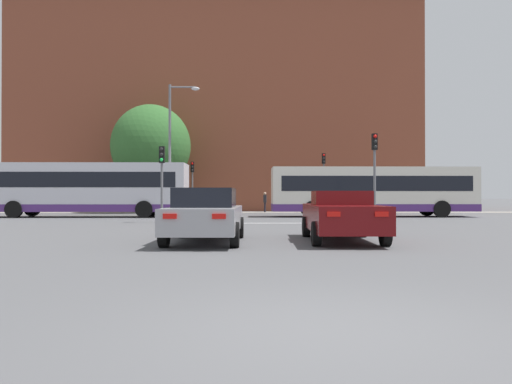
% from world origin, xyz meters
% --- Properties ---
extents(ground_plane, '(400.00, 400.00, 0.00)m').
position_xyz_m(ground_plane, '(0.00, 0.00, 0.00)').
color(ground_plane, '#545456').
extents(stop_line_strip, '(7.80, 0.30, 0.01)m').
position_xyz_m(stop_line_strip, '(0.00, 18.58, 0.00)').
color(stop_line_strip, silver).
rests_on(stop_line_strip, ground_plane).
extents(far_pavement, '(68.66, 2.50, 0.01)m').
position_xyz_m(far_pavement, '(0.00, 33.72, 0.01)').
color(far_pavement, gray).
rests_on(far_pavement, ground_plane).
extents(brick_civic_building, '(35.82, 16.46, 27.55)m').
position_xyz_m(brick_civic_building, '(-3.56, 44.42, 10.17)').
color(brick_civic_building, brown).
rests_on(brick_civic_building, ground_plane).
extents(car_saloon_left, '(2.07, 4.67, 1.50)m').
position_xyz_m(car_saloon_left, '(-1.99, 9.04, 0.77)').
color(car_saloon_left, '#9E9EA3').
rests_on(car_saloon_left, ground_plane).
extents(car_roadster_right, '(2.07, 4.75, 1.43)m').
position_xyz_m(car_roadster_right, '(1.85, 9.36, 0.72)').
color(car_roadster_right, '#600C0F').
rests_on(car_roadster_right, ground_plane).
extents(bus_crossing_lead, '(12.32, 2.75, 3.01)m').
position_xyz_m(bus_crossing_lead, '(6.76, 25.68, 1.62)').
color(bus_crossing_lead, silver).
rests_on(bus_crossing_lead, ground_plane).
extents(bus_crossing_trailing, '(12.12, 2.71, 3.22)m').
position_xyz_m(bus_crossing_trailing, '(-10.63, 25.37, 1.73)').
color(bus_crossing_trailing, silver).
rests_on(bus_crossing_trailing, ground_plane).
extents(traffic_light_near_left, '(0.26, 0.31, 3.67)m').
position_xyz_m(traffic_light_near_left, '(-5.01, 19.30, 2.50)').
color(traffic_light_near_left, slate).
rests_on(traffic_light_near_left, ground_plane).
extents(traffic_light_far_left, '(0.26, 0.31, 3.89)m').
position_xyz_m(traffic_light_far_left, '(-5.14, 33.42, 2.63)').
color(traffic_light_far_left, slate).
rests_on(traffic_light_far_left, ground_plane).
extents(traffic_light_far_right, '(0.26, 0.31, 4.55)m').
position_xyz_m(traffic_light_far_right, '(4.94, 33.38, 3.04)').
color(traffic_light_far_right, slate).
rests_on(traffic_light_far_right, ground_plane).
extents(traffic_light_near_right, '(0.26, 0.31, 4.33)m').
position_xyz_m(traffic_light_near_right, '(5.35, 19.47, 2.90)').
color(traffic_light_near_right, slate).
rests_on(traffic_light_near_right, ground_plane).
extents(street_lamp_junction, '(1.91, 0.36, 8.15)m').
position_xyz_m(street_lamp_junction, '(-5.40, 25.96, 4.88)').
color(street_lamp_junction, slate).
rests_on(street_lamp_junction, ground_plane).
extents(pedestrian_waiting, '(0.45, 0.32, 1.75)m').
position_xyz_m(pedestrian_waiting, '(4.51, 33.34, 1.03)').
color(pedestrian_waiting, brown).
rests_on(pedestrian_waiting, ground_plane).
extents(pedestrian_walking_east, '(0.26, 0.42, 1.84)m').
position_xyz_m(pedestrian_walking_east, '(8.94, 33.89, 1.09)').
color(pedestrian_walking_east, '#333851').
rests_on(pedestrian_walking_east, ground_plane).
extents(pedestrian_walking_west, '(0.27, 0.42, 1.57)m').
position_xyz_m(pedestrian_walking_west, '(0.44, 34.16, 0.91)').
color(pedestrian_walking_west, black).
rests_on(pedestrian_walking_west, ground_plane).
extents(tree_by_building, '(4.42, 4.42, 7.12)m').
position_xyz_m(tree_by_building, '(-8.22, 36.08, 4.78)').
color(tree_by_building, '#4C3823').
rests_on(tree_by_building, ground_plane).
extents(tree_kerbside, '(6.06, 6.06, 8.27)m').
position_xyz_m(tree_kerbside, '(-8.32, 33.47, 5.08)').
color(tree_kerbside, '#4C3823').
rests_on(tree_kerbside, ground_plane).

